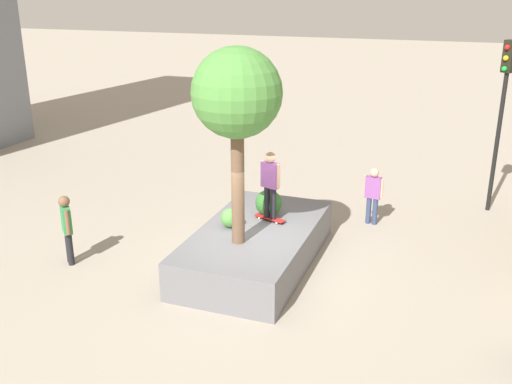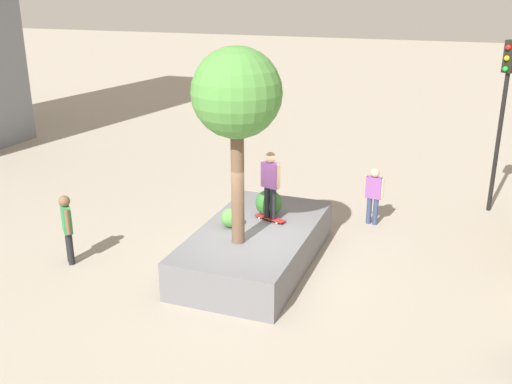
{
  "view_description": "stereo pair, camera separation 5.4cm",
  "coord_description": "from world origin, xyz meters",
  "px_view_note": "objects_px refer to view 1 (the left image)",
  "views": [
    {
      "loc": [
        11.34,
        4.22,
        6.2
      ],
      "look_at": [
        -0.31,
        -0.03,
        1.78
      ],
      "focal_mm": 41.12,
      "sensor_mm": 36.0,
      "label": 1
    },
    {
      "loc": [
        11.32,
        4.27,
        6.2
      ],
      "look_at": [
        -0.31,
        -0.03,
        1.78
      ],
      "focal_mm": 41.12,
      "sensor_mm": 36.0,
      "label": 2
    }
  ],
  "objects_px": {
    "traffic_light_median": "(503,98)",
    "skateboarder": "(270,180)",
    "planter_ledge": "(256,246)",
    "pedestrian_crossing": "(373,192)",
    "skateboard": "(270,218)",
    "plaza_tree": "(237,96)",
    "bystander_watching": "(67,225)"
  },
  "relations": [
    {
      "from": "traffic_light_median",
      "to": "skateboarder",
      "type": "bearing_deg",
      "value": -45.27
    },
    {
      "from": "planter_ledge",
      "to": "pedestrian_crossing",
      "type": "bearing_deg",
      "value": 147.45
    },
    {
      "from": "planter_ledge",
      "to": "skateboarder",
      "type": "bearing_deg",
      "value": 166.6
    },
    {
      "from": "planter_ledge",
      "to": "traffic_light_median",
      "type": "height_order",
      "value": "traffic_light_median"
    },
    {
      "from": "skateboard",
      "to": "traffic_light_median",
      "type": "distance_m",
      "value": 7.4
    },
    {
      "from": "skateboarder",
      "to": "plaza_tree",
      "type": "bearing_deg",
      "value": -10.39
    },
    {
      "from": "skateboarder",
      "to": "bystander_watching",
      "type": "height_order",
      "value": "skateboarder"
    },
    {
      "from": "planter_ledge",
      "to": "traffic_light_median",
      "type": "bearing_deg",
      "value": 137.15
    },
    {
      "from": "plaza_tree",
      "to": "skateboarder",
      "type": "bearing_deg",
      "value": 169.61
    },
    {
      "from": "skateboarder",
      "to": "bystander_watching",
      "type": "xyz_separation_m",
      "value": [
        2.06,
        -4.24,
        -0.92
      ]
    },
    {
      "from": "plaza_tree",
      "to": "skateboarder",
      "type": "xyz_separation_m",
      "value": [
        -1.39,
        0.25,
        -2.2
      ]
    },
    {
      "from": "skateboarder",
      "to": "bystander_watching",
      "type": "relative_size",
      "value": 0.97
    },
    {
      "from": "skateboard",
      "to": "skateboarder",
      "type": "bearing_deg",
      "value": -7.13
    },
    {
      "from": "planter_ledge",
      "to": "skateboarder",
      "type": "xyz_separation_m",
      "value": [
        -0.59,
        0.14,
        1.44
      ]
    },
    {
      "from": "plaza_tree",
      "to": "skateboard",
      "type": "relative_size",
      "value": 5.07
    },
    {
      "from": "plaza_tree",
      "to": "pedestrian_crossing",
      "type": "relative_size",
      "value": 2.65
    },
    {
      "from": "skateboard",
      "to": "bystander_watching",
      "type": "bearing_deg",
      "value": -64.07
    },
    {
      "from": "skateboarder",
      "to": "pedestrian_crossing",
      "type": "relative_size",
      "value": 1.02
    },
    {
      "from": "traffic_light_median",
      "to": "pedestrian_crossing",
      "type": "height_order",
      "value": "traffic_light_median"
    },
    {
      "from": "plaza_tree",
      "to": "traffic_light_median",
      "type": "height_order",
      "value": "plaza_tree"
    },
    {
      "from": "plaza_tree",
      "to": "skateboard",
      "type": "height_order",
      "value": "plaza_tree"
    },
    {
      "from": "skateboarder",
      "to": "traffic_light_median",
      "type": "height_order",
      "value": "traffic_light_median"
    },
    {
      "from": "skateboarder",
      "to": "traffic_light_median",
      "type": "distance_m",
      "value": 7.16
    },
    {
      "from": "skateboarder",
      "to": "skateboard",
      "type": "bearing_deg",
      "value": 172.87
    },
    {
      "from": "skateboard",
      "to": "traffic_light_median",
      "type": "height_order",
      "value": "traffic_light_median"
    },
    {
      "from": "plaza_tree",
      "to": "skateboard",
      "type": "bearing_deg",
      "value": 169.61
    },
    {
      "from": "traffic_light_median",
      "to": "bystander_watching",
      "type": "height_order",
      "value": "traffic_light_median"
    },
    {
      "from": "skateboard",
      "to": "pedestrian_crossing",
      "type": "height_order",
      "value": "pedestrian_crossing"
    },
    {
      "from": "plaza_tree",
      "to": "traffic_light_median",
      "type": "relative_size",
      "value": 0.87
    },
    {
      "from": "planter_ledge",
      "to": "plaza_tree",
      "type": "bearing_deg",
      "value": -8.16
    },
    {
      "from": "traffic_light_median",
      "to": "pedestrian_crossing",
      "type": "bearing_deg",
      "value": -53.85
    },
    {
      "from": "bystander_watching",
      "to": "pedestrian_crossing",
      "type": "height_order",
      "value": "bystander_watching"
    }
  ]
}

